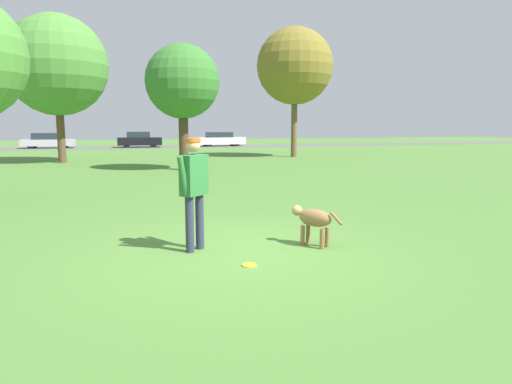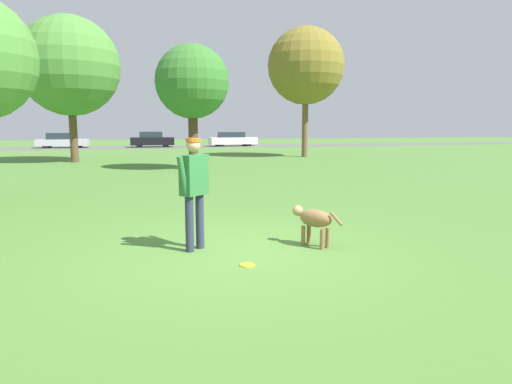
# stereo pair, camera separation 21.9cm
# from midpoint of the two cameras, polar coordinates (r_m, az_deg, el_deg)

# --- Properties ---
(ground_plane) EXTENTS (120.00, 120.00, 0.00)m
(ground_plane) POSITION_cam_midpoint_polar(r_m,az_deg,el_deg) (7.10, -3.29, -7.45)
(ground_plane) COLOR #4C7A33
(far_road_strip) EXTENTS (120.00, 6.00, 0.01)m
(far_road_strip) POSITION_cam_midpoint_polar(r_m,az_deg,el_deg) (43.01, -14.89, 5.44)
(far_road_strip) COLOR #5B5B59
(far_road_strip) RESTS_ON ground_plane
(person) EXTENTS (0.59, 0.54, 1.74)m
(person) POSITION_cam_midpoint_polar(r_m,az_deg,el_deg) (7.03, -8.65, 0.99)
(person) COLOR #2D334C
(person) RESTS_ON ground_plane
(dog) EXTENTS (0.60, 0.86, 0.63)m
(dog) POSITION_cam_midpoint_polar(r_m,az_deg,el_deg) (7.38, 6.31, -3.39)
(dog) COLOR olive
(dog) RESTS_ON ground_plane
(frisbee) EXTENTS (0.21, 0.21, 0.02)m
(frisbee) POSITION_cam_midpoint_polar(r_m,az_deg,el_deg) (6.41, -1.82, -9.11)
(frisbee) COLOR yellow
(frisbee) RESTS_ON ground_plane
(tree_mid_center) EXTENTS (3.19, 3.19, 5.41)m
(tree_mid_center) POSITION_cam_midpoint_polar(r_m,az_deg,el_deg) (20.41, -9.50, 13.39)
(tree_mid_center) COLOR #4C3826
(tree_mid_center) RESTS_ON ground_plane
(tree_far_right) EXTENTS (4.67, 4.67, 7.87)m
(tree_far_right) POSITION_cam_midpoint_polar(r_m,az_deg,el_deg) (28.96, 4.65, 15.39)
(tree_far_right) COLOR brown
(tree_far_right) RESTS_ON ground_plane
(tree_far_left) EXTENTS (5.12, 5.12, 7.56)m
(tree_far_left) POSITION_cam_midpoint_polar(r_m,az_deg,el_deg) (26.30, -23.86, 14.26)
(tree_far_left) COLOR brown
(tree_far_left) RESTS_ON ground_plane
(parked_car_silver) EXTENTS (4.31, 1.84, 1.32)m
(parked_car_silver) POSITION_cam_midpoint_polar(r_m,az_deg,el_deg) (43.63, -24.70, 5.84)
(parked_car_silver) COLOR #B7B7BC
(parked_car_silver) RESTS_ON ground_plane
(parked_car_black) EXTENTS (3.89, 1.90, 1.41)m
(parked_car_black) POSITION_cam_midpoint_polar(r_m,az_deg,el_deg) (42.72, -14.52, 6.34)
(parked_car_black) COLOR black
(parked_car_black) RESTS_ON ground_plane
(parked_car_white) EXTENTS (4.56, 1.97, 1.34)m
(parked_car_white) POSITION_cam_midpoint_polar(r_m,az_deg,el_deg) (43.84, -4.62, 6.58)
(parked_car_white) COLOR white
(parked_car_white) RESTS_ON ground_plane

